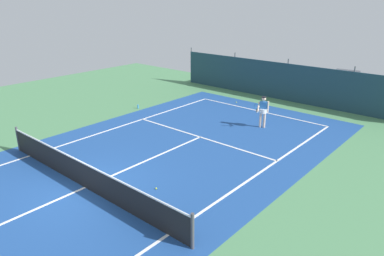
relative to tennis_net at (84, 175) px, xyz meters
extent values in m
plane|color=#4C8456|center=(0.00, 0.00, -0.51)|extent=(36.00, 36.00, 0.00)
cube|color=#1E478C|center=(0.00, 0.00, -0.51)|extent=(11.02, 26.60, 0.01)
cube|color=white|center=(0.00, 11.90, -0.50)|extent=(8.22, 0.10, 0.01)
cube|color=white|center=(-4.11, 0.00, -0.50)|extent=(0.10, 23.80, 0.01)
cube|color=white|center=(4.11, 0.00, -0.50)|extent=(0.10, 23.80, 0.01)
cube|color=white|center=(0.00, 6.40, -0.50)|extent=(8.22, 0.10, 0.01)
cube|color=white|center=(0.00, 0.00, -0.50)|extent=(0.10, 12.80, 0.01)
cube|color=white|center=(0.00, 11.75, -0.50)|extent=(0.10, 0.30, 0.01)
cube|color=black|center=(0.00, 0.00, -0.04)|extent=(9.92, 0.03, 0.95)
cube|color=white|center=(0.00, 0.00, 0.46)|extent=(9.92, 0.04, 0.05)
cylinder|color=#47474C|center=(-5.01, 0.00, 0.04)|extent=(0.10, 0.10, 1.10)
cylinder|color=#47474C|center=(5.01, 0.00, 0.04)|extent=(0.10, 0.10, 1.10)
cube|color=#1E3D4C|center=(0.00, 15.09, 0.69)|extent=(16.22, 0.06, 2.40)
cylinder|color=#595B60|center=(-8.11, 15.15, 0.84)|extent=(0.08, 0.08, 2.70)
cylinder|color=#595B60|center=(-4.05, 15.15, 0.84)|extent=(0.08, 0.08, 2.70)
cylinder|color=#595B60|center=(0.00, 15.15, 0.84)|extent=(0.08, 0.08, 2.70)
cylinder|color=#595B60|center=(4.05, 15.15, 0.84)|extent=(0.08, 0.08, 2.70)
cube|color=#234C1E|center=(0.00, 15.69, 0.04)|extent=(14.60, 0.70, 1.10)
cylinder|color=beige|center=(1.63, 9.61, -0.10)|extent=(0.12, 0.12, 0.82)
cylinder|color=beige|center=(1.45, 9.53, -0.10)|extent=(0.12, 0.12, 0.82)
cylinder|color=white|center=(1.54, 9.57, 0.39)|extent=(0.40, 0.40, 0.22)
cube|color=#2D6BB7|center=(1.54, 9.57, 0.59)|extent=(0.41, 0.33, 0.56)
sphere|color=beige|center=(1.54, 9.57, 1.02)|extent=(0.22, 0.22, 0.22)
cylinder|color=black|center=(1.54, 9.57, 1.11)|extent=(0.23, 0.23, 0.04)
cylinder|color=beige|center=(1.75, 9.67, 0.62)|extent=(0.09, 0.09, 0.58)
cylinder|color=beige|center=(1.38, 9.37, 0.62)|extent=(0.30, 0.52, 0.41)
cylinder|color=black|center=(1.46, 9.07, 0.51)|extent=(0.14, 0.26, 0.13)
torus|color=teal|center=(1.46, 9.07, 0.73)|extent=(0.33, 0.24, 0.29)
sphere|color=#CCDB33|center=(-2.04, 12.52, -0.48)|extent=(0.07, 0.07, 0.07)
sphere|color=#CCDB33|center=(1.99, 1.56, -0.48)|extent=(0.07, 0.07, 0.07)
cube|color=navy|center=(2.54, 18.53, 0.21)|extent=(2.36, 4.41, 0.80)
cube|color=#2D333D|center=(2.54, 18.53, 0.89)|extent=(1.78, 2.08, 0.56)
cylinder|color=black|center=(3.62, 17.36, -0.19)|extent=(0.31, 0.66, 0.64)
cylinder|color=black|center=(1.83, 17.12, -0.19)|extent=(0.31, 0.66, 0.64)
cylinder|color=black|center=(3.26, 19.94, -0.19)|extent=(0.31, 0.66, 0.64)
cylinder|color=black|center=(1.47, 19.69, -0.19)|extent=(0.31, 0.66, 0.64)
cylinder|color=#338CD8|center=(-5.87, 7.60, -0.39)|extent=(0.08, 0.08, 0.24)
camera|label=1|loc=(10.16, -6.01, 5.85)|focal=33.49mm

